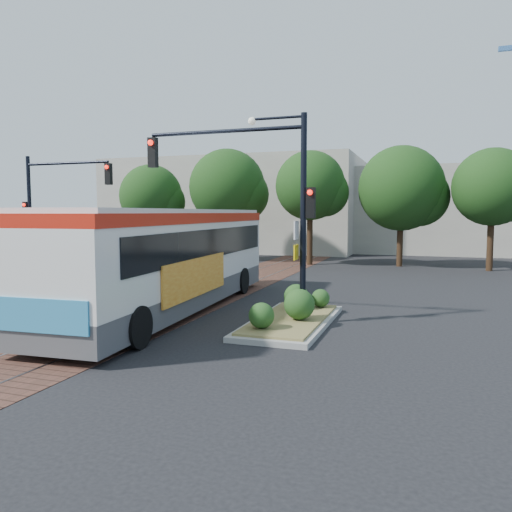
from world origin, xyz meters
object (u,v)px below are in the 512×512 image
at_px(traffic_island, 293,313).
at_px(signal_pole_main, 263,185).
at_px(parked_car, 154,259).
at_px(city_bus, 171,254).
at_px(signal_pole_left, 48,201).
at_px(officer, 21,261).

bearing_deg(traffic_island, signal_pole_main, 174.64).
distance_m(traffic_island, parked_car, 15.05).
xyz_separation_m(city_bus, parked_car, (-6.42, 9.76, -1.23)).
relative_size(traffic_island, parked_car, 1.10).
xyz_separation_m(city_bus, traffic_island, (4.43, -0.68, -1.59)).
bearing_deg(signal_pole_main, city_bus, 170.41).
relative_size(traffic_island, signal_pole_main, 0.87).
height_order(city_bus, traffic_island, city_bus).
distance_m(signal_pole_main, signal_pole_left, 13.14).
bearing_deg(signal_pole_main, signal_pole_left, 158.55).
distance_m(officer, parked_car, 6.84).
distance_m(traffic_island, signal_pole_main, 3.95).
xyz_separation_m(signal_pole_main, parked_car, (-9.89, 10.34, -3.47)).
xyz_separation_m(traffic_island, officer, (-15.42, 5.35, 0.60)).
bearing_deg(city_bus, signal_pole_left, 150.99).
distance_m(signal_pole_main, parked_car, 14.73).
xyz_separation_m(city_bus, signal_pole_main, (3.47, -0.59, 2.24)).
height_order(traffic_island, parked_car, parked_car).
distance_m(traffic_island, signal_pole_left, 14.50).
bearing_deg(officer, traffic_island, 123.40).
bearing_deg(city_bus, parked_car, 120.05).
xyz_separation_m(city_bus, signal_pole_left, (-8.76, 4.22, 1.95)).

